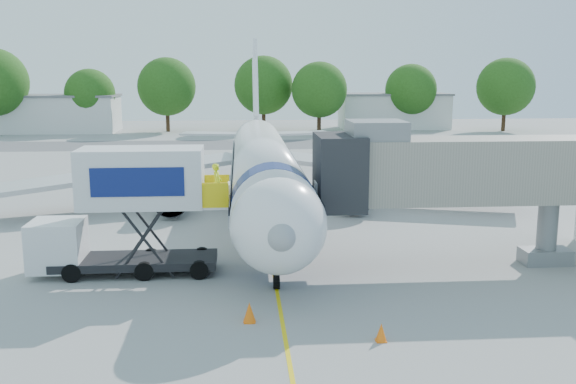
{
  "coord_description": "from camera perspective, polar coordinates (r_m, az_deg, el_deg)",
  "views": [
    {
      "loc": [
        -1.42,
        -34.34,
        8.75
      ],
      "look_at": [
        0.79,
        -5.32,
        3.2
      ],
      "focal_mm": 40.0,
      "sensor_mm": 36.0,
      "label": 1
    }
  ],
  "objects": [
    {
      "name": "ground",
      "position": [
        35.46,
        -1.93,
        -3.49
      ],
      "size": [
        160.0,
        160.0,
        0.0
      ],
      "primitive_type": "plane",
      "color": "#959593",
      "rests_on": "ground"
    },
    {
      "name": "guidance_line",
      "position": [
        35.46,
        -1.93,
        -3.49
      ],
      "size": [
        0.15,
        70.0,
        0.01
      ],
      "primitive_type": "cube",
      "color": "yellow",
      "rests_on": "ground"
    },
    {
      "name": "taxiway_strip",
      "position": [
        76.85,
        -3.27,
        4.25
      ],
      "size": [
        120.0,
        10.0,
        0.01
      ],
      "primitive_type": "cube",
      "color": "#59595B",
      "rests_on": "ground"
    },
    {
      "name": "aircraft",
      "position": [
        38.92,
        -2.21,
        2.22
      ],
      "size": [
        34.17,
        37.73,
        11.35
      ],
      "color": "white",
      "rests_on": "ground"
    },
    {
      "name": "jet_bridge",
      "position": [
        29.24,
        14.48,
        1.78
      ],
      "size": [
        13.9,
        3.2,
        6.6
      ],
      "color": "gray",
      "rests_on": "ground"
    },
    {
      "name": "catering_hiloader",
      "position": [
        28.4,
        -14.09,
        -1.71
      ],
      "size": [
        8.5,
        2.44,
        5.5
      ],
      "color": "black",
      "rests_on": "ground"
    },
    {
      "name": "ground_tug",
      "position": [
        18.7,
        -3.58,
        -14.42
      ],
      "size": [
        4.12,
        2.83,
        1.5
      ],
      "rotation": [
        0.0,
        0.0,
        0.26
      ],
      "color": "silver",
      "rests_on": "ground"
    },
    {
      "name": "safety_cone_a",
      "position": [
        21.69,
        8.28,
        -12.27
      ],
      "size": [
        0.39,
        0.39,
        0.61
      ],
      "color": "orange",
      "rests_on": "ground"
    },
    {
      "name": "safety_cone_b",
      "position": [
        23.0,
        -3.45,
        -10.65
      ],
      "size": [
        0.46,
        0.46,
        0.73
      ],
      "color": "orange",
      "rests_on": "ground"
    },
    {
      "name": "outbuilding_left",
      "position": [
        98.2,
        -20.19,
        6.59
      ],
      "size": [
        18.4,
        8.4,
        5.3
      ],
      "color": "silver",
      "rests_on": "ground"
    },
    {
      "name": "outbuilding_right",
      "position": [
        99.33,
        9.37,
        7.14
      ],
      "size": [
        16.4,
        7.4,
        5.3
      ],
      "color": "silver",
      "rests_on": "ground"
    },
    {
      "name": "tree_b",
      "position": [
        95.68,
        -17.19,
        8.33
      ],
      "size": [
        7.02,
        7.02,
        8.95
      ],
      "color": "#382314",
      "rests_on": "ground"
    },
    {
      "name": "tree_c",
      "position": [
        94.14,
        -10.74,
        9.18
      ],
      "size": [
        8.27,
        8.27,
        10.55
      ],
      "color": "#382314",
      "rests_on": "ground"
    },
    {
      "name": "tree_d",
      "position": [
        94.38,
        -2.19,
        9.47
      ],
      "size": [
        8.49,
        8.49,
        10.82
      ],
      "color": "#382314",
      "rests_on": "ground"
    },
    {
      "name": "tree_e",
      "position": [
        90.7,
        2.8,
        9.07
      ],
      "size": [
        7.79,
        7.79,
        9.94
      ],
      "color": "#382314",
      "rests_on": "ground"
    },
    {
      "name": "tree_f",
      "position": [
        97.59,
        10.87,
        8.91
      ],
      "size": [
        7.58,
        7.58,
        9.66
      ],
      "color": "#382314",
      "rests_on": "ground"
    },
    {
      "name": "tree_g",
      "position": [
        98.67,
        18.78,
        8.86
      ],
      "size": [
        8.24,
        8.24,
        10.51
      ],
      "color": "#382314",
      "rests_on": "ground"
    }
  ]
}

